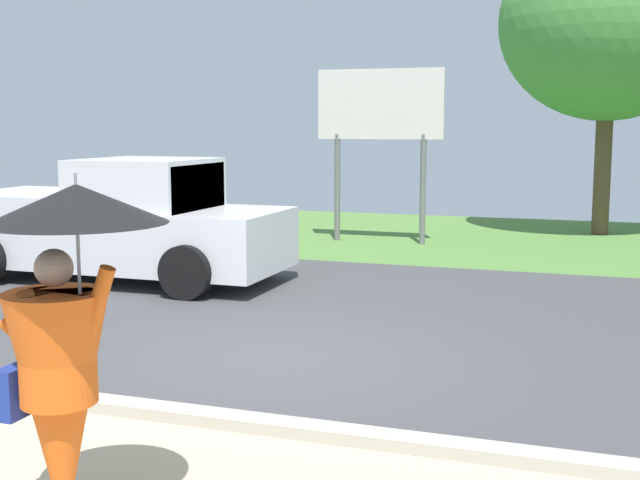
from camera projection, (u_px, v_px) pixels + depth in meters
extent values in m
cube|color=#424244|center=(337.00, 319.00, 10.56)|extent=(40.00, 8.00, 0.10)
cube|color=#54813A|center=(451.00, 239.00, 18.05)|extent=(40.00, 8.00, 0.10)
cube|color=#B2AD9E|center=(187.00, 415.00, 6.81)|extent=(40.00, 0.24, 0.10)
cone|color=#E55B19|center=(60.00, 415.00, 4.84)|extent=(0.60, 0.60, 1.45)
cylinder|color=#E55B19|center=(57.00, 348.00, 4.78)|extent=(0.44, 0.44, 0.65)
sphere|color=tan|center=(54.00, 268.00, 4.72)|extent=(0.22, 0.22, 0.22)
cylinder|color=#E55B19|center=(97.00, 304.00, 4.66)|extent=(0.24, 0.09, 0.45)
cylinder|color=#E55B19|center=(22.00, 338.00, 4.88)|extent=(0.29, 0.08, 0.24)
cylinder|color=gray|center=(79.00, 263.00, 4.66)|extent=(0.02, 0.02, 0.75)
cone|color=black|center=(76.00, 204.00, 4.62)|extent=(1.01, 1.01, 0.22)
cylinder|color=gray|center=(75.00, 182.00, 4.60)|extent=(0.02, 0.02, 0.10)
cube|color=#B7B7BC|center=(19.00, 320.00, 4.91)|extent=(0.02, 0.11, 0.16)
cube|color=navy|center=(15.00, 392.00, 4.86)|extent=(0.12, 0.24, 0.30)
cube|color=silver|center=(119.00, 236.00, 12.95)|extent=(5.20, 2.00, 0.90)
cube|color=silver|center=(146.00, 188.00, 12.69)|extent=(1.80, 1.84, 0.90)
cube|color=#2D3842|center=(196.00, 190.00, 12.41)|extent=(0.10, 1.70, 0.77)
cube|color=silver|center=(48.00, 198.00, 13.30)|extent=(2.40, 2.00, 0.20)
cylinder|color=black|center=(246.00, 251.00, 13.38)|extent=(0.76, 0.28, 0.76)
cylinder|color=black|center=(187.00, 272.00, 11.51)|extent=(0.76, 0.28, 0.76)
cylinder|color=black|center=(67.00, 242.00, 14.48)|extent=(0.76, 0.28, 0.76)
cylinder|color=slate|center=(337.00, 188.00, 17.29)|extent=(0.12, 0.12, 2.20)
cylinder|color=slate|center=(423.00, 190.00, 16.71)|extent=(0.12, 0.12, 2.20)
cube|color=silver|center=(380.00, 104.00, 16.76)|extent=(2.60, 0.10, 1.40)
cylinder|color=brown|center=(603.00, 164.00, 18.20)|extent=(0.36, 0.36, 3.10)
ellipsoid|color=#478C3D|center=(609.00, 21.00, 17.78)|extent=(4.65, 4.65, 4.22)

